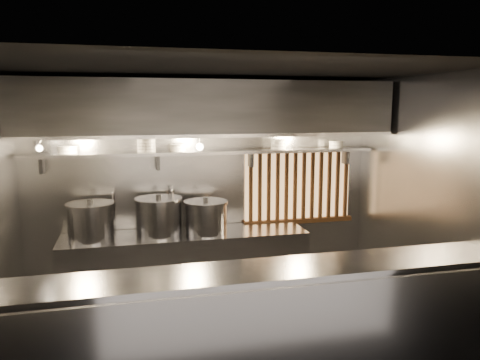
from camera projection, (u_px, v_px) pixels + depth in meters
name	position (u px, v px, depth m)	size (l,w,h in m)	color
floor	(230.00, 343.00, 4.89)	(4.50, 4.50, 0.00)	black
ceiling	(229.00, 69.00, 4.46)	(4.50, 4.50, 0.00)	black
wall_back	(204.00, 188.00, 6.12)	(4.50, 4.50, 0.00)	gray
wall_right	(426.00, 201.00, 5.21)	(3.00, 3.00, 0.00)	gray
serving_counter	(255.00, 335.00, 3.89)	(4.50, 0.56, 1.13)	#9B9BA0
cooking_bench	(186.00, 268.00, 5.84)	(3.00, 0.70, 0.90)	#9B9BA0
bowl_shelf	(206.00, 152.00, 5.87)	(4.40, 0.34, 0.04)	#9B9BA0
exhaust_hood	(209.00, 109.00, 5.58)	(4.40, 0.81, 0.65)	#2D2D30
wood_screen	(299.00, 186.00, 6.39)	(1.56, 0.09, 1.04)	#FFBE72
faucet_left	(114.00, 201.00, 5.73)	(0.04, 0.30, 0.50)	silver
faucet_right	(171.00, 198.00, 5.90)	(0.04, 0.30, 0.50)	silver
heat_lamp	(37.00, 143.00, 4.94)	(0.25, 0.35, 0.20)	#9B9BA0
pendant_bulb	(200.00, 147.00, 5.72)	(0.09, 0.09, 0.19)	#2D2D30
stock_pot_left	(91.00, 221.00, 5.45)	(0.62, 0.62, 0.48)	#9B9BA0
stock_pot_mid	(206.00, 217.00, 5.75)	(0.63, 0.63, 0.45)	#9B9BA0
stock_pot_right	(159.00, 216.00, 5.65)	(0.66, 0.66, 0.50)	#9B9BA0
bowl_stack_0	(68.00, 150.00, 5.47)	(0.24, 0.24, 0.09)	white
bowl_stack_1	(146.00, 145.00, 5.68)	(0.24, 0.24, 0.17)	white
bowl_stack_2	(178.00, 148.00, 5.78)	(0.21, 0.21, 0.09)	white
bowl_stack_3	(278.00, 144.00, 6.08)	(0.21, 0.21, 0.13)	white
bowl_stack_4	(336.00, 144.00, 6.28)	(0.20, 0.20, 0.09)	white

